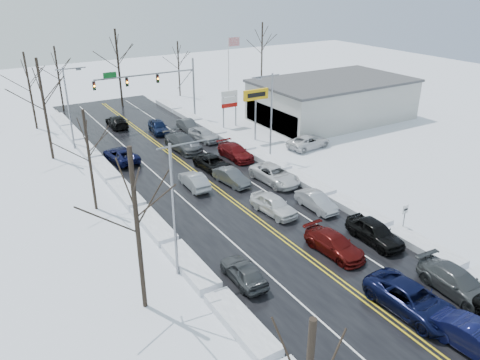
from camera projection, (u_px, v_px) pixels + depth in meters
ground at (254, 217)px, 37.77m from camera, size 160.00×160.00×0.00m
road_surface at (241, 207)px, 39.33m from camera, size 14.00×84.00×0.01m
snow_bank_left at (156, 230)px, 35.73m from camera, size 1.58×72.00×0.56m
snow_bank_right at (311, 187)px, 42.94m from camera, size 1.58×72.00×0.56m
traffic_signal_mast at (157, 82)px, 59.08m from camera, size 13.28×0.39×8.00m
tires_plus_sign at (256, 98)px, 53.24m from camera, size 3.20×0.34×6.00m
used_vehicles_sign at (230, 101)px, 58.61m from camera, size 2.20×0.22×4.65m
speed_limit_sign at (405, 214)px, 34.75m from camera, size 0.55×0.09×2.35m
flagpole at (230, 67)px, 66.03m from camera, size 1.87×1.20×10.00m
dealership_building at (332, 99)px, 62.14m from camera, size 20.40×12.40×5.30m
streetlight_ne at (270, 110)px, 47.38m from camera, size 3.20×0.25×9.00m
streetlight_sw at (176, 200)px, 28.56m from camera, size 3.20×0.25×9.00m
streetlight_nw at (70, 102)px, 50.45m from camera, size 3.20×0.25×9.00m
tree_left_b at (135, 200)px, 24.80m from camera, size 4.00×4.00×10.00m
tree_left_c at (87, 141)px, 36.65m from camera, size 3.40×3.40×8.50m
tree_left_d at (41, 90)px, 46.69m from camera, size 4.20×4.20×10.50m
tree_left_e at (28, 76)px, 56.55m from camera, size 3.80×3.80×9.50m
tree_far_b at (57, 66)px, 64.44m from camera, size 3.60×3.60×9.00m
tree_far_c at (117, 53)px, 66.11m from camera, size 4.40×4.40×11.00m
tree_far_d at (178, 58)px, 72.73m from camera, size 3.40×3.40×8.50m
tree_far_e at (262, 41)px, 80.14m from camera, size 4.20×4.20×10.50m
queued_car_1 at (475, 353)px, 24.21m from camera, size 2.10×4.93×1.58m
queued_car_2 at (410, 311)px, 27.23m from camera, size 2.88×5.86×1.60m
queued_car_3 at (334, 253)px, 32.88m from camera, size 2.28×5.01×1.42m
queued_car_4 at (273, 213)px, 38.34m from camera, size 2.28×4.73×1.56m
queued_car_5 at (232, 184)px, 43.66m from camera, size 2.01×4.38×1.39m
queued_car_6 at (214, 170)px, 46.79m from camera, size 2.59×5.11×1.39m
queued_car_7 at (184, 150)px, 52.00m from camera, size 2.81×6.05×1.71m
queued_car_8 at (159, 133)px, 57.67m from camera, size 2.41×4.80×1.57m
queued_car_11 at (455, 292)px, 28.78m from camera, size 2.50×5.38×1.52m
queued_car_12 at (374, 241)px, 34.27m from camera, size 2.11×4.87×1.63m
queued_car_13 at (316, 209)px, 39.04m from camera, size 1.47×4.17×1.37m
queued_car_14 at (275, 182)px, 44.00m from camera, size 2.85×5.65×1.53m
queued_car_15 at (235, 158)px, 49.70m from camera, size 2.21×5.15×1.48m
queued_car_16 at (204, 141)px, 54.93m from camera, size 2.41×4.70×1.53m
queued_car_17 at (188, 131)px, 58.29m from camera, size 1.54×4.29×1.41m
oncoming_car_0 at (195, 188)px, 42.88m from camera, size 1.68×4.36×1.42m
oncoming_car_1 at (122, 161)px, 48.86m from camera, size 2.86×5.46×1.47m
oncoming_car_2 at (117, 127)px, 59.90m from camera, size 2.18×5.02×1.44m
oncoming_car_3 at (244, 281)px, 29.89m from camera, size 1.83×4.21×1.41m
parked_car_0 at (308, 148)px, 52.69m from camera, size 5.46×2.90×1.46m
parked_car_1 at (302, 131)px, 58.16m from camera, size 2.03×4.86×1.40m
parked_car_2 at (259, 121)px, 62.32m from camera, size 2.23×4.36×1.42m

